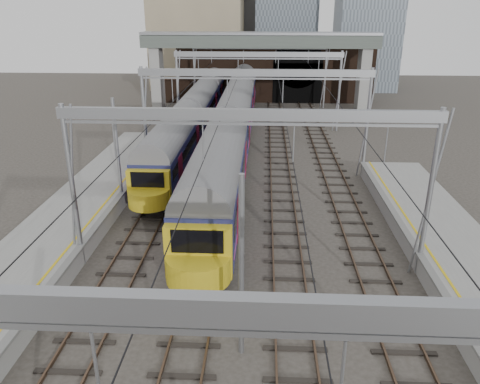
{
  "coord_description": "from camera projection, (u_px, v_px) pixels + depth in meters",
  "views": [
    {
      "loc": [
        0.67,
        -11.94,
        11.88
      ],
      "look_at": [
        -0.57,
        12.06,
        2.4
      ],
      "focal_mm": 35.0,
      "sensor_mm": 36.0,
      "label": 1
    }
  ],
  "objects": [
    {
      "name": "overbridge",
      "position": [
        260.0,
        50.0,
        55.55
      ],
      "size": [
        28.0,
        3.0,
        9.25
      ],
      "color": "gray",
      "rests_on": "ground"
    },
    {
      "name": "overhead_line",
      "position": [
        255.0,
        89.0,
        33.03
      ],
      "size": [
        16.8,
        80.0,
        8.0
      ],
      "color": "gray",
      "rests_on": "ground"
    },
    {
      "name": "retaining_wall",
      "position": [
        270.0,
        69.0,
        62.07
      ],
      "size": [
        28.0,
        2.75,
        9.0
      ],
      "color": "black",
      "rests_on": "ground"
    },
    {
      "name": "train_main",
      "position": [
        240.0,
        98.0,
        51.48
      ],
      "size": [
        2.98,
        68.83,
        5.06
      ],
      "color": "black",
      "rests_on": "ground"
    },
    {
      "name": "equip_cover_c",
      "position": [
        288.0,
        317.0,
        19.22
      ],
      "size": [
        0.99,
        0.76,
        0.11
      ],
      "primitive_type": "cube",
      "rotation": [
        0.0,
        0.0,
        -0.12
      ],
      "color": "blue",
      "rests_on": "ground"
    },
    {
      "name": "tracks",
      "position": [
        251.0,
        210.0,
        29.41
      ],
      "size": [
        14.4,
        80.0,
        0.22
      ],
      "color": "#4C3828",
      "rests_on": "ground"
    },
    {
      "name": "equip_cover_b",
      "position": [
        200.0,
        269.0,
        22.72
      ],
      "size": [
        1.12,
        0.96,
        0.11
      ],
      "primitive_type": "cube",
      "rotation": [
        0.0,
        0.0,
        -0.37
      ],
      "color": "blue",
      "rests_on": "ground"
    },
    {
      "name": "train_second",
      "position": [
        200.0,
        106.0,
        48.33
      ],
      "size": [
        2.63,
        45.62,
        4.58
      ],
      "color": "black",
      "rests_on": "ground"
    }
  ]
}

